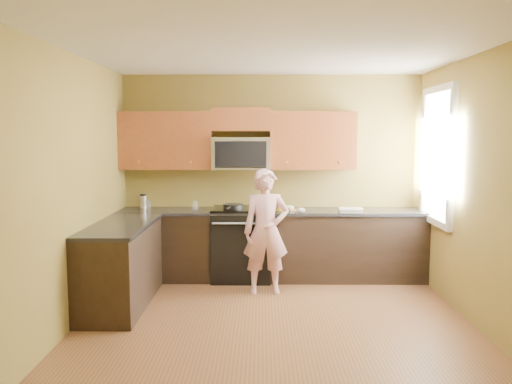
{
  "coord_description": "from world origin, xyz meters",
  "views": [
    {
      "loc": [
        -0.13,
        -5.04,
        1.9
      ],
      "look_at": [
        -0.2,
        1.3,
        1.2
      ],
      "focal_mm": 36.41,
      "sensor_mm": 36.0,
      "label": 1
    }
  ],
  "objects_px": {
    "microwave": "(241,169)",
    "travel_mug": "(143,208)",
    "woman": "(266,231)",
    "frying_pan": "(233,208)",
    "butter_tub": "(281,211)",
    "stove": "(241,243)"
  },
  "relations": [
    {
      "from": "woman",
      "to": "frying_pan",
      "type": "xyz_separation_m",
      "value": [
        -0.42,
        0.53,
        0.2
      ]
    },
    {
      "from": "microwave",
      "to": "butter_tub",
      "type": "relative_size",
      "value": 6.02
    },
    {
      "from": "microwave",
      "to": "travel_mug",
      "type": "relative_size",
      "value": 4.05
    },
    {
      "from": "microwave",
      "to": "woman",
      "type": "height_order",
      "value": "microwave"
    },
    {
      "from": "stove",
      "to": "woman",
      "type": "relative_size",
      "value": 0.63
    },
    {
      "from": "frying_pan",
      "to": "butter_tub",
      "type": "height_order",
      "value": "frying_pan"
    },
    {
      "from": "woman",
      "to": "travel_mug",
      "type": "distance_m",
      "value": 1.83
    },
    {
      "from": "stove",
      "to": "frying_pan",
      "type": "height_order",
      "value": "frying_pan"
    },
    {
      "from": "stove",
      "to": "butter_tub",
      "type": "height_order",
      "value": "butter_tub"
    },
    {
      "from": "frying_pan",
      "to": "butter_tub",
      "type": "bearing_deg",
      "value": 16.55
    },
    {
      "from": "frying_pan",
      "to": "travel_mug",
      "type": "height_order",
      "value": "travel_mug"
    },
    {
      "from": "woman",
      "to": "travel_mug",
      "type": "relative_size",
      "value": 7.98
    },
    {
      "from": "frying_pan",
      "to": "butter_tub",
      "type": "distance_m",
      "value": 0.62
    },
    {
      "from": "microwave",
      "to": "travel_mug",
      "type": "bearing_deg",
      "value": 177.21
    },
    {
      "from": "woman",
      "to": "travel_mug",
      "type": "height_order",
      "value": "woman"
    },
    {
      "from": "stove",
      "to": "travel_mug",
      "type": "distance_m",
      "value": 1.41
    },
    {
      "from": "woman",
      "to": "stove",
      "type": "bearing_deg",
      "value": 113.97
    },
    {
      "from": "microwave",
      "to": "frying_pan",
      "type": "bearing_deg",
      "value": -117.29
    },
    {
      "from": "woman",
      "to": "butter_tub",
      "type": "height_order",
      "value": "woman"
    },
    {
      "from": "butter_tub",
      "to": "travel_mug",
      "type": "bearing_deg",
      "value": 172.69
    },
    {
      "from": "woman",
      "to": "butter_tub",
      "type": "xyz_separation_m",
      "value": [
        0.2,
        0.55,
        0.17
      ]
    },
    {
      "from": "frying_pan",
      "to": "butter_tub",
      "type": "xyz_separation_m",
      "value": [
        0.62,
        0.02,
        -0.03
      ]
    }
  ]
}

